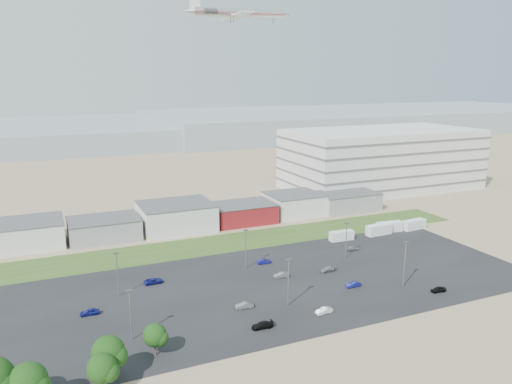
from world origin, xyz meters
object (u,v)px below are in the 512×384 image
box_trailer_a (342,236)px  parked_car_5 (90,312)px  parked_car_1 (353,284)px  parked_car_8 (353,248)px  airliner (239,13)px  parked_car_3 (262,325)px  parked_car_10 (106,358)px  parked_car_9 (154,281)px  parked_car_2 (438,289)px  parked_car_13 (324,311)px  parked_car_11 (264,261)px  parked_car_7 (281,275)px  parked_car_12 (328,269)px  parked_car_4 (244,305)px

box_trailer_a → parked_car_5: bearing=-162.9°
box_trailer_a → parked_car_1: 33.49m
parked_car_5 → parked_car_8: size_ratio=1.08×
airliner → parked_car_8: airliner is taller
parked_car_3 → parked_car_10: bearing=-86.9°
parked_car_3 → parked_car_8: (40.72, 29.65, -0.02)m
parked_car_1 → parked_car_9: 45.82m
box_trailer_a → parked_car_1: size_ratio=2.00×
parked_car_2 → parked_car_13: same height
box_trailer_a → parked_car_11: 29.63m
box_trailer_a → parked_car_11: bearing=-162.4°
box_trailer_a → airliner: airliner is taller
parked_car_13 → parked_car_8: bearing=133.2°
parked_car_8 → parked_car_7: bearing=116.2°
parked_car_11 → parked_car_12: (12.10, -11.08, -0.02)m
parked_car_8 → parked_car_9: parked_car_9 is taller
parked_car_3 → parked_car_8: parked_car_3 is taller
box_trailer_a → parked_car_11: box_trailer_a is taller
parked_car_9 → parked_car_10: size_ratio=1.13×
parked_car_3 → parked_car_1: bearing=112.2°
airliner → parked_car_4: 123.67m
box_trailer_a → parked_car_12: size_ratio=1.82×
parked_car_4 → box_trailer_a: bearing=130.9°
parked_car_2 → parked_car_9: size_ratio=0.80×
parked_car_12 → parked_car_13: 22.64m
parked_car_4 → parked_car_5: bearing=-101.7°
parked_car_3 → parked_car_2: bearing=92.4°
parked_car_4 → parked_car_5: parked_car_5 is taller
parked_car_4 → parked_car_10: bearing=-66.1°
parked_car_3 → parked_car_5: size_ratio=1.12×
parked_car_10 → parked_car_2: bearing=-98.2°
airliner → parked_car_11: bearing=-101.7°
parked_car_5 → parked_car_12: size_ratio=0.94×
parked_car_2 → parked_car_7: 35.41m
parked_car_5 → parked_car_10: (0.85, -18.68, -0.08)m
parked_car_2 → parked_car_9: (-56.96, 29.90, 0.01)m
parked_car_4 → parked_car_5: 31.11m
parked_car_5 → parked_car_10: bearing=5.4°
parked_car_5 → parked_car_10: 18.70m
parked_car_1 → parked_car_13: 15.50m
airliner → parked_car_3: airliner is taller
box_trailer_a → parked_car_7: size_ratio=1.93×
parked_car_9 → parked_car_10: (-14.25, -29.06, -0.05)m
parked_car_3 → parked_car_7: bearing=148.6°
parked_car_8 → parked_car_10: bearing=120.3°
parked_car_11 → parked_car_5: bearing=108.7°
parked_car_2 → parked_car_4: bearing=-97.8°
parked_car_3 → parked_car_11: (14.29, 30.49, -0.01)m
box_trailer_a → parked_car_7: bearing=-146.0°
parked_car_3 → parked_car_8: 50.37m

